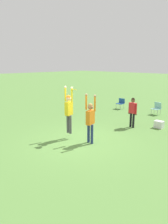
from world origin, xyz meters
name	(u,v)px	position (x,y,z in m)	size (l,w,h in m)	color
ground_plane	(80,141)	(0.00, 0.00, 0.00)	(120.00, 120.00, 0.00)	#56843D
person_jumping	(69,109)	(-0.64, -0.09, 1.44)	(0.54, 0.43, 2.19)	#4C4C51
person_defending	(90,118)	(0.47, 0.16, 1.17)	(0.61, 0.49, 2.19)	navy
frisbee	(74,89)	(-0.31, -0.07, 2.35)	(0.23, 0.23, 0.07)	yellow
camping_chair_1	(121,103)	(-2.86, 7.15, 0.49)	(0.55, 0.58, 0.80)	gray
camping_chair_3	(157,107)	(0.01, 7.32, 0.49)	(0.57, 0.61, 0.85)	gray
person_spectator_near	(133,110)	(0.47, 3.54, 0.99)	(0.53, 0.26, 1.66)	black
cooler_box	(159,124)	(1.59, 4.48, 0.20)	(0.48, 0.35, 0.39)	white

